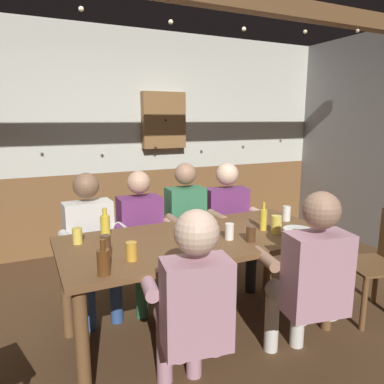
% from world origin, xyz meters
% --- Properties ---
extents(ground_plane, '(6.95, 6.95, 0.00)m').
position_xyz_m(ground_plane, '(0.00, 0.00, 0.00)').
color(ground_plane, '#4C331E').
extents(back_wall_upper, '(5.79, 0.12, 1.72)m').
position_xyz_m(back_wall_upper, '(0.00, 2.38, 1.83)').
color(back_wall_upper, beige).
extents(back_wall_wainscot, '(5.79, 0.12, 0.97)m').
position_xyz_m(back_wall_wainscot, '(0.00, 2.38, 0.49)').
color(back_wall_wainscot, brown).
rests_on(back_wall_wainscot, ground_plane).
extents(dining_table, '(2.00, 0.92, 0.78)m').
position_xyz_m(dining_table, '(0.00, 0.15, 0.68)').
color(dining_table, brown).
rests_on(dining_table, ground_plane).
extents(person_0, '(0.55, 0.52, 1.19)m').
position_xyz_m(person_0, '(-0.67, 0.84, 0.66)').
color(person_0, silver).
rests_on(person_0, ground_plane).
extents(person_1, '(0.52, 0.53, 1.18)m').
position_xyz_m(person_1, '(-0.23, 0.84, 0.65)').
color(person_1, '#6B2D66').
rests_on(person_1, ground_plane).
extents(person_2, '(0.50, 0.53, 1.23)m').
position_xyz_m(person_2, '(0.22, 0.83, 0.67)').
color(person_2, '#33724C').
rests_on(person_2, ground_plane).
extents(person_3, '(0.58, 0.55, 1.20)m').
position_xyz_m(person_3, '(0.67, 0.84, 0.67)').
color(person_3, '#6B2D66').
rests_on(person_3, ground_plane).
extents(person_4, '(0.53, 0.55, 1.20)m').
position_xyz_m(person_4, '(-0.39, -0.53, 0.66)').
color(person_4, '#B78493').
rests_on(person_4, ground_plane).
extents(person_5, '(0.56, 0.56, 1.22)m').
position_xyz_m(person_5, '(0.41, -0.54, 0.67)').
color(person_5, '#B78493').
rests_on(person_5, ground_plane).
extents(chair_empty_near_right, '(0.54, 0.54, 0.88)m').
position_xyz_m(chair_empty_near_right, '(1.47, -0.25, 0.48)').
color(chair_empty_near_right, brown).
rests_on(chair_empty_near_right, ground_plane).
extents(table_candle, '(0.04, 0.04, 0.08)m').
position_xyz_m(table_candle, '(0.58, -0.21, 0.82)').
color(table_candle, '#F9E08C').
rests_on(table_candle, dining_table).
extents(plate_0, '(0.22, 0.22, 0.01)m').
position_xyz_m(plate_0, '(0.75, -0.04, 0.78)').
color(plate_0, white).
rests_on(plate_0, dining_table).
extents(bottle_0, '(0.05, 0.05, 0.22)m').
position_xyz_m(bottle_0, '(0.52, 0.09, 0.86)').
color(bottle_0, gold).
rests_on(bottle_0, dining_table).
extents(bottle_1, '(0.07, 0.07, 0.21)m').
position_xyz_m(bottle_1, '(-0.78, -0.22, 0.85)').
color(bottle_1, '#593314').
rests_on(bottle_1, dining_table).
extents(bottle_2, '(0.07, 0.07, 0.23)m').
position_xyz_m(bottle_2, '(-0.64, 0.41, 0.87)').
color(bottle_2, gold).
rests_on(bottle_2, dining_table).
extents(pint_glass_0, '(0.06, 0.06, 0.15)m').
position_xyz_m(pint_glass_0, '(-0.72, 0.01, 0.85)').
color(pint_glass_0, '#4C2D19').
rests_on(pint_glass_0, dining_table).
extents(pint_glass_1, '(0.06, 0.06, 0.12)m').
position_xyz_m(pint_glass_1, '(0.16, 0.01, 0.83)').
color(pint_glass_1, white).
rests_on(pint_glass_1, dining_table).
extents(pint_glass_2, '(0.08, 0.08, 0.14)m').
position_xyz_m(pint_glass_2, '(0.55, -0.03, 0.84)').
color(pint_glass_2, '#E5C64C').
rests_on(pint_glass_2, dining_table).
extents(pint_glass_3, '(0.07, 0.07, 0.12)m').
position_xyz_m(pint_glass_3, '(-0.58, -0.08, 0.83)').
color(pint_glass_3, gold).
rests_on(pint_glass_3, dining_table).
extents(pint_glass_4, '(0.07, 0.07, 0.11)m').
position_xyz_m(pint_glass_4, '(0.27, -0.10, 0.83)').
color(pint_glass_4, '#4C2D19').
rests_on(pint_glass_4, dining_table).
extents(pint_glass_5, '(0.07, 0.07, 0.13)m').
position_xyz_m(pint_glass_5, '(0.85, 0.22, 0.84)').
color(pint_glass_5, white).
rests_on(pint_glass_5, dining_table).
extents(pint_glass_6, '(0.07, 0.07, 0.11)m').
position_xyz_m(pint_glass_6, '(-0.84, 0.38, 0.83)').
color(pint_glass_6, '#E5C64C').
rests_on(pint_glass_6, dining_table).
extents(wall_dart_cabinet, '(0.56, 0.15, 0.70)m').
position_xyz_m(wall_dart_cabinet, '(0.53, 2.25, 1.61)').
color(wall_dart_cabinet, brown).
extents(string_lights, '(4.09, 0.04, 0.17)m').
position_xyz_m(string_lights, '(0.00, 0.68, 2.42)').
color(string_lights, '#F9EAB2').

